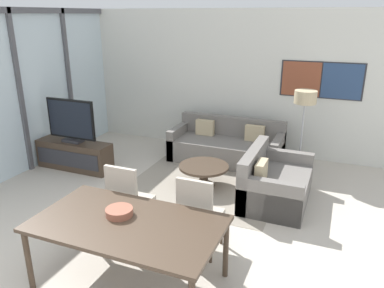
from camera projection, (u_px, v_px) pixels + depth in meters
wall_back at (240, 82)px, 7.45m from camera, size 7.35×0.09×2.80m
window_wall_left at (18, 86)px, 6.37m from camera, size 0.07×5.02×2.80m
area_rug at (204, 186)px, 6.19m from camera, size 2.40×2.01×0.01m
tv_console at (75, 155)px, 6.81m from camera, size 1.42×0.41×0.52m
television at (71, 121)px, 6.60m from camera, size 0.97×0.20×0.78m
sofa_main at (227, 147)px, 7.21m from camera, size 2.10×0.90×0.79m
sofa_side at (272, 184)px, 5.64m from camera, size 0.90×1.38×0.79m
coffee_table at (204, 171)px, 6.10m from camera, size 0.81×0.81×0.37m
dining_table at (128, 227)px, 3.76m from camera, size 1.90×1.07×0.72m
dining_chair_left at (127, 197)px, 4.61m from camera, size 0.46×0.46×1.00m
dining_chair_centre at (198, 212)px, 4.28m from camera, size 0.46×0.46×1.00m
fruit_bowl at (119, 211)px, 3.85m from camera, size 0.28×0.28×0.08m
floor_lamp at (305, 103)px, 6.33m from camera, size 0.38×0.38×1.48m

